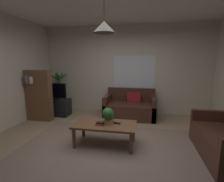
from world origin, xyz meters
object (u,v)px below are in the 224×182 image
at_px(tv_stand, 55,107).
at_px(potted_palm_corner, 59,93).
at_px(coffee_table, 105,127).
at_px(remote_on_table_0, 116,123).
at_px(couch_under_window, 130,108).
at_px(tv, 54,91).
at_px(book_on_table_1, 100,123).
at_px(bookshelf_corner, 39,95).
at_px(book_on_table_0, 99,124).
at_px(potted_plant_on_table, 108,115).
at_px(pendant_lamp, 104,27).

xyz_separation_m(tv_stand, potted_palm_corner, (-0.13, 0.55, 0.34)).
height_order(coffee_table, tv_stand, tv_stand).
relative_size(coffee_table, remote_on_table_0, 7.50).
distance_m(couch_under_window, remote_on_table_0, 1.77).
relative_size(coffee_table, tv, 1.53).
distance_m(book_on_table_1, bookshelf_corner, 2.36).
bearing_deg(book_on_table_0, potted_plant_on_table, 34.23).
relative_size(book_on_table_1, tv_stand, 0.15).
bearing_deg(pendant_lamp, remote_on_table_0, 13.75).
height_order(book_on_table_0, tv, tv).
relative_size(couch_under_window, book_on_table_0, 10.70).
height_order(tv_stand, bookshelf_corner, bookshelf_corner).
relative_size(book_on_table_0, tv, 0.17).
height_order(book_on_table_1, remote_on_table_0, book_on_table_1).
distance_m(couch_under_window, coffee_table, 1.85).
bearing_deg(tv, couch_under_window, 6.69).
distance_m(potted_plant_on_table, tv_stand, 2.55).
height_order(couch_under_window, book_on_table_1, couch_under_window).
xyz_separation_m(book_on_table_1, remote_on_table_0, (0.29, 0.13, -0.03)).
xyz_separation_m(bookshelf_corner, pendant_lamp, (2.13, -1.07, 1.52)).
bearing_deg(potted_plant_on_table, bookshelf_corner, 154.53).
xyz_separation_m(couch_under_window, remote_on_table_0, (-0.12, -1.76, 0.17)).
distance_m(remote_on_table_0, bookshelf_corner, 2.57).
bearing_deg(book_on_table_1, remote_on_table_0, 23.28).
distance_m(bookshelf_corner, pendant_lamp, 2.82).
distance_m(potted_palm_corner, bookshelf_corner, 1.05).
xyz_separation_m(potted_plant_on_table, pendant_lamp, (-0.06, -0.03, 1.63)).
relative_size(coffee_table, potted_palm_corner, 0.87).
height_order(coffee_table, potted_plant_on_table, potted_plant_on_table).
height_order(couch_under_window, tv_stand, couch_under_window).
distance_m(tv_stand, potted_palm_corner, 0.66).
xyz_separation_m(couch_under_window, coffee_table, (-0.34, -1.81, 0.09)).
height_order(coffee_table, remote_on_table_0, remote_on_table_0).
distance_m(tv, pendant_lamp, 2.89).
xyz_separation_m(couch_under_window, tv, (-2.28, -0.27, 0.48)).
height_order(remote_on_table_0, bookshelf_corner, bookshelf_corner).
relative_size(couch_under_window, coffee_table, 1.22).
bearing_deg(pendant_lamp, couch_under_window, 79.51).
distance_m(couch_under_window, tv_stand, 2.29).
bearing_deg(potted_plant_on_table, pendant_lamp, -155.62).
distance_m(book_on_table_0, bookshelf_corner, 2.35).
bearing_deg(remote_on_table_0, coffee_table, 120.14).
xyz_separation_m(book_on_table_1, pendant_lamp, (0.07, 0.07, 1.76)).
bearing_deg(coffee_table, couch_under_window, 79.51).
distance_m(book_on_table_1, remote_on_table_0, 0.32).
distance_m(coffee_table, remote_on_table_0, 0.24).
bearing_deg(book_on_table_1, tv_stand, 138.75).
relative_size(book_on_table_1, remote_on_table_0, 0.86).
bearing_deg(bookshelf_corner, book_on_table_1, -29.14).
distance_m(book_on_table_0, pendant_lamp, 1.79).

